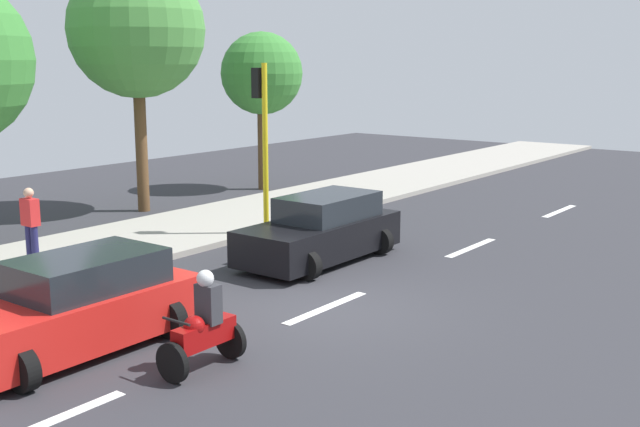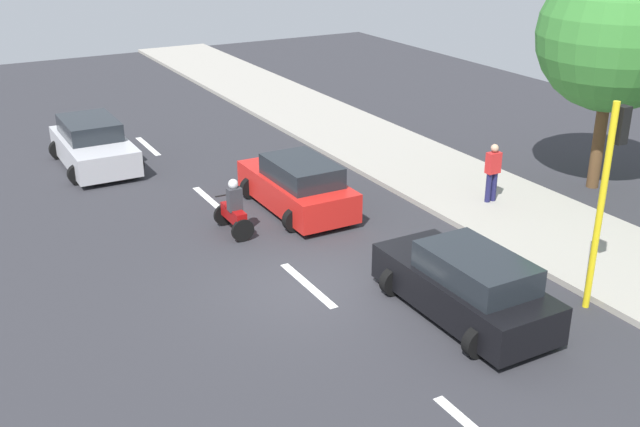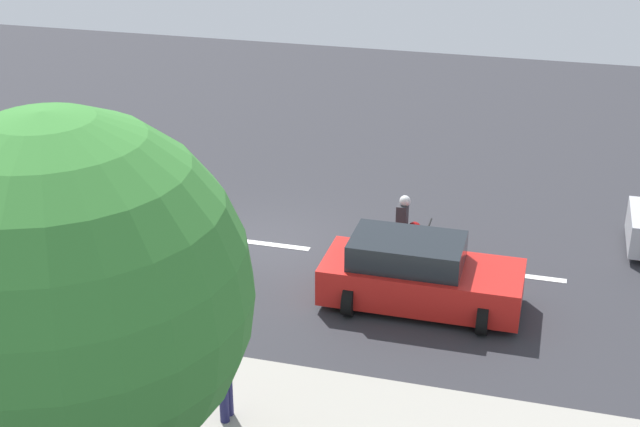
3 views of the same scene
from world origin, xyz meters
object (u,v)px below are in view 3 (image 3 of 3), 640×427
(car_red, at_px, (418,275))
(motorcycle, at_px, (406,231))
(car_black, at_px, (113,242))
(street_tree_north, at_px, (65,295))
(pedestrian_near_signal, at_px, (225,373))

(car_red, distance_m, motorcycle, 2.31)
(car_black, height_order, street_tree_north, street_tree_north)
(car_black, xyz_separation_m, motorcycle, (-2.52, 6.26, -0.07))
(pedestrian_near_signal, xyz_separation_m, street_tree_north, (3.79, -0.31, 3.49))
(car_black, height_order, motorcycle, motorcycle)
(motorcycle, xyz_separation_m, pedestrian_near_signal, (7.13, -1.77, 0.42))
(car_red, bearing_deg, pedestrian_near_signal, -26.26)
(car_black, bearing_deg, car_red, 92.56)
(car_black, xyz_separation_m, pedestrian_near_signal, (4.61, 4.49, 0.35))
(pedestrian_near_signal, bearing_deg, street_tree_north, -4.72)
(pedestrian_near_signal, relative_size, street_tree_north, 0.25)
(car_black, relative_size, car_red, 1.02)
(car_black, relative_size, motorcycle, 2.80)
(pedestrian_near_signal, bearing_deg, car_red, 153.74)
(car_black, distance_m, motorcycle, 6.75)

